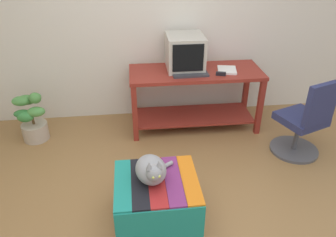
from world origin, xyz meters
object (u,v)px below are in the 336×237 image
object	(u,v)px
stapler	(221,74)
cat	(152,170)
ottoman_with_blanket	(157,200)
book	(227,70)
potted_plant	(32,119)
desk	(195,89)
tv_monitor	(185,52)
keyboard	(190,74)
office_chair	(304,123)

from	to	relation	value
stapler	cat	bearing A→B (deg)	163.49
ottoman_with_blanket	stapler	distance (m)	1.66
book	potted_plant	bearing A→B (deg)	-167.11
desk	tv_monitor	size ratio (longest dim) A/B	3.23
desk	keyboard	world-z (taller)	keyboard
tv_monitor	ottoman_with_blanket	size ratio (longest dim) A/B	0.71
book	potted_plant	size ratio (longest dim) A/B	0.41
tv_monitor	book	distance (m)	0.53
potted_plant	office_chair	bearing A→B (deg)	-12.38
keyboard	cat	distance (m)	1.47
book	tv_monitor	bearing A→B (deg)	174.47
cat	stapler	xyz separation A→B (m)	(0.88, 1.31, 0.23)
tv_monitor	ottoman_with_blanket	bearing A→B (deg)	-106.01
keyboard	potted_plant	size ratio (longest dim) A/B	0.67
tv_monitor	cat	size ratio (longest dim) A/B	1.28
desk	tv_monitor	xyz separation A→B (m)	(-0.12, 0.10, 0.42)
potted_plant	office_chair	distance (m)	3.01
book	office_chair	bearing A→B (deg)	-33.55
tv_monitor	cat	bearing A→B (deg)	-107.28
tv_monitor	desk	bearing A→B (deg)	-39.37
desk	office_chair	bearing A→B (deg)	-34.79
book	stapler	distance (m)	0.16
tv_monitor	ottoman_with_blanket	distance (m)	1.81
ottoman_with_blanket	potted_plant	world-z (taller)	potted_plant
desk	potted_plant	bearing A→B (deg)	-176.59
desk	office_chair	world-z (taller)	office_chair
desk	stapler	xyz separation A→B (m)	(0.25, -0.17, 0.25)
cat	book	bearing A→B (deg)	46.15
ottoman_with_blanket	office_chair	xyz separation A→B (m)	(1.63, 0.76, 0.18)
keyboard	potted_plant	distance (m)	1.88
keyboard	book	distance (m)	0.45
book	stapler	size ratio (longest dim) A/B	2.21
cat	stapler	size ratio (longest dim) A/B	3.38
office_chair	potted_plant	bearing A→B (deg)	-32.81
tv_monitor	keyboard	world-z (taller)	tv_monitor
cat	desk	bearing A→B (deg)	57.62
desk	ottoman_with_blanket	xyz separation A→B (m)	(-0.60, -1.50, -0.29)
potted_plant	cat	bearing A→B (deg)	-47.66
desk	tv_monitor	bearing A→B (deg)	140.63
cat	keyboard	bearing A→B (deg)	58.71
cat	potted_plant	distance (m)	1.91
book	cat	xyz separation A→B (m)	(-0.99, -1.44, -0.22)
keyboard	cat	bearing A→B (deg)	-113.58
cat	office_chair	size ratio (longest dim) A/B	0.42
ottoman_with_blanket	stapler	xyz separation A→B (m)	(0.85, 1.32, 0.54)
tv_monitor	keyboard	bearing A→B (deg)	-82.06
desk	stapler	size ratio (longest dim) A/B	14.02
desk	keyboard	distance (m)	0.29
ottoman_with_blanket	stapler	bearing A→B (deg)	57.45
book	stapler	bearing A→B (deg)	-118.68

